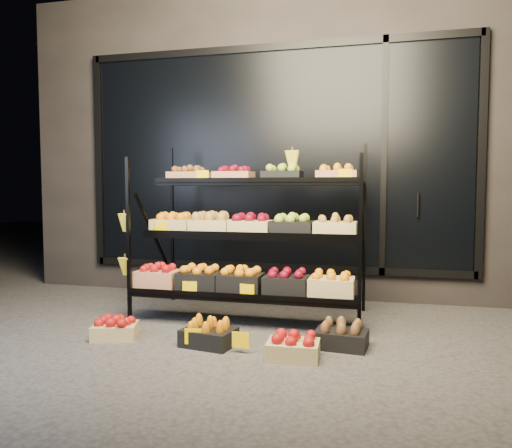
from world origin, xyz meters
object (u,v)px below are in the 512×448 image
(floor_crate_midleft, at_px, (209,334))
(floor_crate_midright, at_px, (293,346))
(display_rack, at_px, (248,235))
(floor_crate_left, at_px, (115,328))

(floor_crate_midleft, relative_size, floor_crate_midright, 1.14)
(display_rack, height_order, floor_crate_midright, display_rack)
(floor_crate_midright, bearing_deg, display_rack, 117.70)
(display_rack, distance_m, floor_crate_midleft, 1.13)
(floor_crate_left, relative_size, floor_crate_midright, 1.07)
(display_rack, relative_size, floor_crate_midright, 5.71)
(floor_crate_midright, bearing_deg, floor_crate_left, 172.13)
(floor_crate_left, xyz_separation_m, floor_crate_midleft, (0.80, 0.01, 0.01))
(floor_crate_left, bearing_deg, display_rack, 27.46)
(display_rack, xyz_separation_m, floor_crate_midright, (0.61, -1.02, -0.70))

